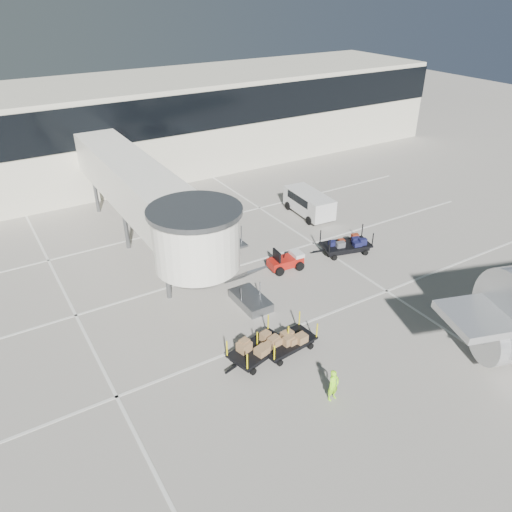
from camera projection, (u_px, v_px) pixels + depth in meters
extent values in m
plane|color=#A09A8F|center=(327.00, 345.00, 24.71)|extent=(140.00, 140.00, 0.00)
cube|color=silver|center=(303.00, 324.00, 26.19)|extent=(40.00, 0.15, 0.02)
cube|color=silver|center=(237.00, 266.00, 31.40)|extent=(40.00, 0.15, 0.02)
cube|color=silver|center=(190.00, 225.00, 36.60)|extent=(40.00, 0.15, 0.02)
cube|color=silver|center=(305.00, 237.00, 34.88)|extent=(0.15, 30.00, 0.02)
cube|color=silver|center=(71.00, 306.00, 27.58)|extent=(0.15, 30.00, 0.02)
cube|color=beige|center=(122.00, 128.00, 45.07)|extent=(64.00, 12.00, 8.00)
cube|color=black|center=(143.00, 120.00, 39.59)|extent=(64.00, 0.12, 3.20)
cube|color=white|center=(136.00, 185.00, 31.94)|extent=(3.00, 18.00, 2.80)
cylinder|color=white|center=(196.00, 240.00, 25.25)|extent=(4.40, 4.40, 3.00)
cylinder|color=slate|center=(194.00, 211.00, 24.46)|extent=(4.80, 4.80, 0.25)
cylinder|color=slate|center=(167.00, 276.00, 27.67)|extent=(0.28, 0.28, 2.90)
cylinder|color=slate|center=(200.00, 266.00, 28.58)|extent=(0.28, 0.28, 2.90)
cylinder|color=slate|center=(126.00, 228.00, 32.88)|extent=(0.28, 0.28, 2.90)
cylinder|color=slate|center=(155.00, 221.00, 33.79)|extent=(0.28, 0.28, 2.90)
cylinder|color=slate|center=(96.00, 194.00, 38.09)|extent=(0.28, 0.28, 2.90)
cylinder|color=slate|center=(122.00, 189.00, 39.00)|extent=(0.28, 0.28, 2.90)
cube|color=slate|center=(251.00, 300.00, 27.67)|extent=(1.40, 2.60, 0.50)
cube|color=slate|center=(245.00, 275.00, 27.45)|extent=(1.20, 2.60, 2.06)
cube|color=slate|center=(232.00, 245.00, 27.88)|extent=(1.40, 1.20, 0.12)
cube|color=#9C150E|center=(285.00, 262.00, 30.94)|extent=(2.21, 1.20, 0.53)
cube|color=silver|center=(297.00, 254.00, 31.08)|extent=(0.70, 1.02, 0.31)
cube|color=black|center=(277.00, 256.00, 30.44)|extent=(0.18, 0.89, 0.80)
cylinder|color=black|center=(280.00, 271.00, 30.31)|extent=(0.58, 0.27, 0.57)
cylinder|color=black|center=(271.00, 263.00, 31.21)|extent=(0.58, 0.27, 0.57)
cylinder|color=black|center=(300.00, 266.00, 30.86)|extent=(0.58, 0.27, 0.57)
cylinder|color=black|center=(290.00, 258.00, 31.76)|extent=(0.58, 0.27, 0.57)
cube|color=black|center=(346.00, 245.00, 32.70)|extent=(3.47, 2.32, 0.13)
cube|color=black|center=(346.00, 247.00, 32.80)|extent=(3.10, 2.01, 0.26)
cube|color=black|center=(318.00, 251.00, 32.27)|extent=(0.74, 0.26, 0.08)
cylinder|color=black|center=(334.00, 258.00, 32.02)|extent=(0.39, 0.23, 0.36)
cylinder|color=black|center=(325.00, 248.00, 33.21)|extent=(0.39, 0.23, 0.36)
cylinder|color=black|center=(366.00, 253.00, 32.59)|extent=(0.39, 0.23, 0.36)
cylinder|color=black|center=(355.00, 243.00, 33.78)|extent=(0.39, 0.23, 0.36)
cylinder|color=black|center=(330.00, 247.00, 31.48)|extent=(0.07, 0.07, 0.95)
cylinder|color=black|center=(320.00, 237.00, 32.67)|extent=(0.07, 0.07, 0.95)
cylinder|color=black|center=(373.00, 240.00, 32.27)|extent=(0.07, 0.07, 0.95)
cylinder|color=black|center=(362.00, 231.00, 33.46)|extent=(0.07, 0.07, 0.95)
cube|color=#48484D|center=(332.00, 243.00, 32.31)|extent=(0.60, 0.42, 0.39)
cube|color=maroon|center=(351.00, 239.00, 33.00)|extent=(0.52, 0.42, 0.27)
cube|color=maroon|center=(354.00, 239.00, 32.92)|extent=(0.61, 0.46, 0.34)
cube|color=#976C52|center=(351.00, 242.00, 32.46)|extent=(0.53, 0.46, 0.38)
cube|color=#976C52|center=(347.00, 239.00, 32.87)|extent=(0.53, 0.42, 0.42)
cube|color=#976C52|center=(344.00, 246.00, 32.12)|extent=(0.61, 0.46, 0.32)
cube|color=#111338|center=(358.00, 238.00, 33.03)|extent=(0.45, 0.43, 0.30)
cube|color=maroon|center=(363.00, 242.00, 32.57)|extent=(0.44, 0.38, 0.35)
cube|color=black|center=(287.00, 342.00, 24.10)|extent=(2.95, 1.71, 0.11)
cube|color=black|center=(287.00, 345.00, 24.18)|extent=(2.64, 1.47, 0.23)
cube|color=black|center=(259.00, 359.00, 23.24)|extent=(0.66, 0.15, 0.07)
cylinder|color=black|center=(280.00, 363.00, 23.31)|extent=(0.33, 0.17, 0.32)
cylinder|color=black|center=(263.00, 349.00, 24.18)|extent=(0.33, 0.17, 0.32)
cylinder|color=black|center=(311.00, 346.00, 24.37)|extent=(0.33, 0.17, 0.32)
cylinder|color=black|center=(293.00, 334.00, 25.23)|extent=(0.33, 0.17, 0.32)
cylinder|color=yellow|center=(274.00, 353.00, 22.74)|extent=(0.07, 0.07, 0.84)
cylinder|color=yellow|center=(257.00, 339.00, 23.61)|extent=(0.07, 0.07, 0.84)
cylinder|color=yellow|center=(317.00, 331.00, 24.18)|extent=(0.07, 0.07, 0.84)
cylinder|color=yellow|center=(299.00, 318.00, 25.05)|extent=(0.07, 0.07, 0.84)
cube|color=olive|center=(292.00, 333.00, 24.32)|extent=(0.51, 0.44, 0.34)
cube|color=olive|center=(285.00, 336.00, 24.10)|extent=(0.50, 0.50, 0.41)
cube|color=olive|center=(282.00, 345.00, 23.51)|extent=(0.55, 0.46, 0.41)
cube|color=olive|center=(277.00, 334.00, 24.10)|extent=(0.48, 0.41, 0.51)
cube|color=olive|center=(293.00, 333.00, 24.21)|extent=(0.48, 0.38, 0.48)
cube|color=black|center=(258.00, 348.00, 23.65)|extent=(3.20, 2.16, 0.12)
cube|color=black|center=(258.00, 351.00, 23.74)|extent=(2.86, 1.87, 0.24)
cube|color=black|center=(231.00, 369.00, 22.59)|extent=(0.68, 0.25, 0.08)
cylinder|color=black|center=(253.00, 372.00, 22.79)|extent=(0.36, 0.22, 0.33)
cylinder|color=black|center=(233.00, 358.00, 23.58)|extent=(0.36, 0.22, 0.33)
cylinder|color=black|center=(283.00, 350.00, 24.08)|extent=(0.36, 0.22, 0.33)
cylinder|color=black|center=(263.00, 339.00, 24.87)|extent=(0.36, 0.22, 0.33)
cylinder|color=yellow|center=(247.00, 362.00, 22.16)|extent=(0.07, 0.07, 0.88)
cylinder|color=yellow|center=(227.00, 349.00, 22.95)|extent=(0.07, 0.07, 0.88)
cylinder|color=yellow|center=(288.00, 334.00, 23.92)|extent=(0.07, 0.07, 0.88)
cylinder|color=yellow|center=(268.00, 322.00, 24.72)|extent=(0.07, 0.07, 0.88)
cube|color=olive|center=(249.00, 345.00, 23.43)|extent=(0.63, 0.48, 0.46)
cube|color=olive|center=(266.00, 338.00, 23.91)|extent=(0.54, 0.57, 0.37)
cube|color=olive|center=(268.00, 343.00, 23.53)|extent=(0.60, 0.56, 0.43)
cube|color=olive|center=(254.00, 340.00, 23.70)|extent=(0.70, 0.50, 0.48)
cube|color=olive|center=(262.00, 336.00, 24.12)|extent=(0.47, 0.46, 0.35)
cube|color=olive|center=(253.00, 347.00, 23.28)|extent=(0.66, 0.64, 0.49)
imported|color=#93FD1A|center=(333.00, 385.00, 21.18)|extent=(0.59, 0.42, 1.53)
cube|color=silver|center=(309.00, 203.00, 37.77)|extent=(2.18, 4.69, 1.48)
cube|color=silver|center=(295.00, 197.00, 39.50)|extent=(1.80, 0.65, 0.86)
cube|color=black|center=(308.00, 197.00, 37.74)|extent=(2.08, 2.99, 0.59)
cylinder|color=black|center=(309.00, 221.00, 36.56)|extent=(0.27, 0.66, 0.65)
cylinder|color=black|center=(330.00, 216.00, 37.29)|extent=(0.27, 0.66, 0.65)
cylinder|color=black|center=(288.00, 206.00, 38.92)|extent=(0.27, 0.66, 0.65)
cylinder|color=black|center=(308.00, 202.00, 39.65)|extent=(0.27, 0.66, 0.65)
cylinder|color=silver|center=(512.00, 337.00, 22.76)|extent=(3.61, 3.16, 2.33)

